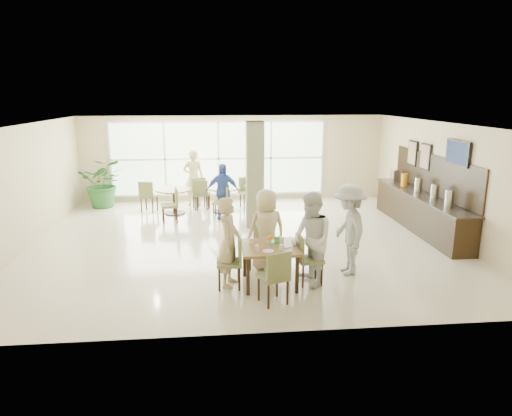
{
  "coord_description": "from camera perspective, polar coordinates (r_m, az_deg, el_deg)",
  "views": [
    {
      "loc": [
        -0.71,
        -10.61,
        3.45
      ],
      "look_at": [
        0.2,
        -1.2,
        1.1
      ],
      "focal_mm": 32.0,
      "sensor_mm": 36.0,
      "label": 1
    }
  ],
  "objects": [
    {
      "name": "adult_b",
      "position": [
        13.7,
        -0.41,
        2.94
      ],
      "size": [
        0.84,
        1.61,
        1.66
      ],
      "primitive_type": "imported",
      "rotation": [
        0.0,
        0.0,
        -1.69
      ],
      "color": "white",
      "rests_on": "ground"
    },
    {
      "name": "column",
      "position": [
        12.03,
        -0.15,
        4.15
      ],
      "size": [
        0.45,
        0.45,
        2.8
      ],
      "primitive_type": "cube",
      "color": "#6A704E",
      "rests_on": "ground"
    },
    {
      "name": "framed_art_a",
      "position": [
        13.01,
        20.42,
        6.03
      ],
      "size": [
        0.05,
        0.55,
        0.7
      ],
      "color": "black",
      "rests_on": "ground"
    },
    {
      "name": "teen_standing",
      "position": [
        9.07,
        11.51,
        -2.66
      ],
      "size": [
        0.69,
        1.17,
        1.8
      ],
      "primitive_type": "imported",
      "rotation": [
        0.0,
        0.0,
        -1.55
      ],
      "color": "#A9AAAC",
      "rests_on": "ground"
    },
    {
      "name": "adult_standing",
      "position": [
        14.62,
        -7.82,
        3.77
      ],
      "size": [
        0.67,
        0.45,
        1.79
      ],
      "primitive_type": "imported",
      "rotation": [
        0.0,
        0.0,
        3.18
      ],
      "color": "#CAB987",
      "rests_on": "ground"
    },
    {
      "name": "teen_far",
      "position": [
        9.16,
        1.29,
        -2.69
      ],
      "size": [
        0.89,
        0.63,
        1.65
      ],
      "primitive_type": "imported",
      "rotation": [
        0.0,
        0.0,
        3.39
      ],
      "color": "#CAB987",
      "rests_on": "ground"
    },
    {
      "name": "chairs_table_right",
      "position": [
        13.8,
        -4.06,
        1.47
      ],
      "size": [
        1.95,
        1.7,
        0.95
      ],
      "color": "olive",
      "rests_on": "ground"
    },
    {
      "name": "chairs_main_table",
      "position": [
        8.48,
        1.54,
        -6.57
      ],
      "size": [
        1.98,
        2.18,
        0.95
      ],
      "color": "olive",
      "rests_on": "ground"
    },
    {
      "name": "ground",
      "position": [
        11.18,
        -1.61,
        -4.02
      ],
      "size": [
        10.0,
        10.0,
        0.0
      ],
      "primitive_type": "plane",
      "color": "beige",
      "rests_on": "ground"
    },
    {
      "name": "adult_a",
      "position": [
        12.97,
        -4.21,
        2.1
      ],
      "size": [
        0.94,
        0.56,
        1.58
      ],
      "primitive_type": "imported",
      "rotation": [
        0.0,
        0.0,
        -0.03
      ],
      "color": "#3858A9",
      "rests_on": "ground"
    },
    {
      "name": "framed_art_b",
      "position": [
        13.73,
        18.98,
        6.52
      ],
      "size": [
        0.05,
        0.55,
        0.7
      ],
      "color": "black",
      "rests_on": "ground"
    },
    {
      "name": "buffet_counter",
      "position": [
        12.69,
        19.87,
        -0.08
      ],
      "size": [
        0.64,
        4.7,
        1.95
      ],
      "color": "black",
      "rests_on": "ground"
    },
    {
      "name": "chairs_table_left",
      "position": [
        13.71,
        -10.3,
        1.2
      ],
      "size": [
        2.11,
        1.98,
        0.95
      ],
      "color": "olive",
      "rests_on": "ground"
    },
    {
      "name": "room_shell",
      "position": [
        10.77,
        -1.68,
        4.62
      ],
      "size": [
        10.0,
        10.0,
        10.0
      ],
      "color": "white",
      "rests_on": "ground"
    },
    {
      "name": "teen_left",
      "position": [
        8.36,
        -3.42,
        -4.29
      ],
      "size": [
        0.54,
        0.69,
        1.67
      ],
      "primitive_type": "imported",
      "rotation": [
        0.0,
        0.0,
        1.32
      ],
      "color": "#CAB987",
      "rests_on": "ground"
    },
    {
      "name": "tabletop_clutter",
      "position": [
        8.37,
        1.89,
        -4.42
      ],
      "size": [
        0.74,
        0.73,
        0.21
      ],
      "color": "white",
      "rests_on": "main_table"
    },
    {
      "name": "teen_right",
      "position": [
        8.39,
        6.91,
        -3.96
      ],
      "size": [
        0.84,
        0.98,
        1.76
      ],
      "primitive_type": "imported",
      "rotation": [
        0.0,
        0.0,
        -1.35
      ],
      "color": "white",
      "rests_on": "ground"
    },
    {
      "name": "round_table_left",
      "position": [
        13.72,
        -10.19,
        1.62
      ],
      "size": [
        1.08,
        1.08,
        0.75
      ],
      "color": "brown",
      "rests_on": "ground"
    },
    {
      "name": "round_table_right",
      "position": [
        13.77,
        -4.1,
        1.79
      ],
      "size": [
        1.02,
        1.02,
        0.75
      ],
      "color": "brown",
      "rests_on": "ground"
    },
    {
      "name": "potted_plant",
      "position": [
        15.08,
        -18.53,
        3.01
      ],
      "size": [
        1.46,
        1.46,
        1.55
      ],
      "primitive_type": "imported",
      "rotation": [
        0.0,
        0.0,
        0.05
      ],
      "color": "#27622A",
      "rests_on": "ground"
    },
    {
      "name": "window_bank",
      "position": [
        15.21,
        -4.7,
        6.17
      ],
      "size": [
        7.0,
        0.04,
        7.0
      ],
      "color": "silver",
      "rests_on": "ground"
    },
    {
      "name": "main_table",
      "position": [
        8.43,
        1.72,
        -5.33
      ],
      "size": [
        1.04,
        1.04,
        0.75
      ],
      "color": "brown",
      "rests_on": "ground"
    },
    {
      "name": "wall_tv",
      "position": [
        11.56,
        23.91,
        6.32
      ],
      "size": [
        0.06,
        1.0,
        0.58
      ],
      "color": "black",
      "rests_on": "ground"
    }
  ]
}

